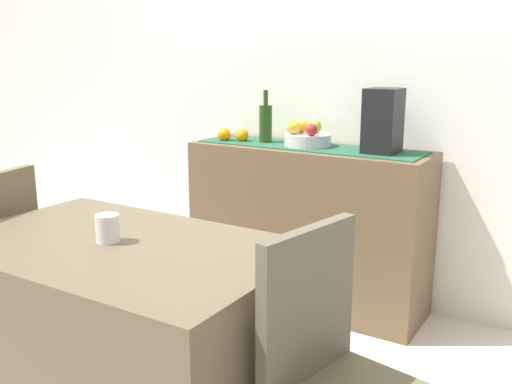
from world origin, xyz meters
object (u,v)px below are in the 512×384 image
(wine_bottle, at_px, (266,123))
(coffee_maker, at_px, (383,121))
(fruit_bowl, at_px, (308,140))
(sideboard_console, at_px, (307,226))
(dining_table, at_px, (124,341))
(coffee_cup, at_px, (108,228))

(wine_bottle, distance_m, coffee_maker, 0.67)
(fruit_bowl, xyz_separation_m, wine_bottle, (-0.26, 0.00, 0.07))
(sideboard_console, distance_m, fruit_bowl, 0.48)
(coffee_maker, relative_size, dining_table, 0.27)
(fruit_bowl, xyz_separation_m, coffee_maker, (0.41, 0.00, 0.12))
(fruit_bowl, relative_size, coffee_maker, 0.78)
(sideboard_console, bearing_deg, dining_table, -90.83)
(fruit_bowl, height_order, dining_table, fruit_bowl)
(wine_bottle, distance_m, dining_table, 1.55)
(wine_bottle, height_order, coffee_cup, wine_bottle)
(wine_bottle, bearing_deg, coffee_cup, -81.39)
(wine_bottle, bearing_deg, sideboard_console, -0.00)
(coffee_maker, bearing_deg, fruit_bowl, 180.00)
(fruit_bowl, distance_m, wine_bottle, 0.27)
(wine_bottle, height_order, dining_table, wine_bottle)
(dining_table, bearing_deg, coffee_maker, 73.04)
(coffee_cup, bearing_deg, dining_table, 17.18)
(fruit_bowl, bearing_deg, dining_table, -90.57)
(sideboard_console, distance_m, coffee_cup, 1.44)
(dining_table, bearing_deg, fruit_bowl, 89.43)
(dining_table, distance_m, coffee_cup, 0.42)
(dining_table, relative_size, coffee_cup, 12.51)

